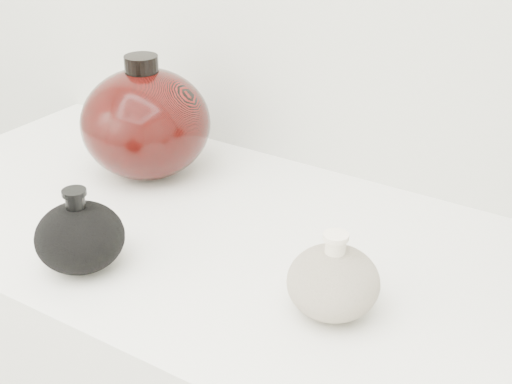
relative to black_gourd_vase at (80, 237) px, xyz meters
The scene contains 3 objects.
black_gourd_vase is the anchor object (origin of this frame).
cream_gourd_vase 0.31m from the black_gourd_vase, 15.61° to the left, with size 0.11×0.11×0.10m.
left_round_pot 0.27m from the black_gourd_vase, 112.92° to the left, with size 0.25×0.25×0.19m.
Camera 1 is at (0.40, 0.29, 1.39)m, focal length 50.00 mm.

